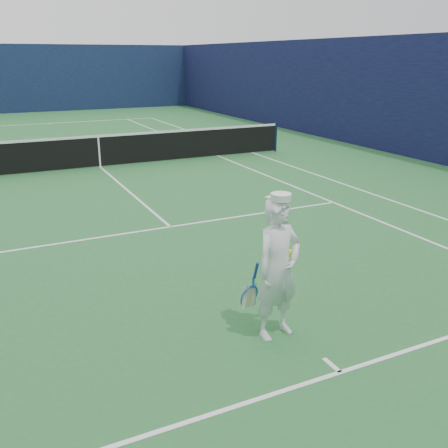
# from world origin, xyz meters

# --- Properties ---
(ground) EXTENTS (80.00, 80.00, 0.00)m
(ground) POSITION_xyz_m (0.00, 0.00, 0.00)
(ground) COLOR #266631
(ground) RESTS_ON ground
(court_markings) EXTENTS (11.03, 23.83, 0.01)m
(court_markings) POSITION_xyz_m (0.00, 0.00, 0.00)
(court_markings) COLOR white
(court_markings) RESTS_ON ground
(windscreen_fence) EXTENTS (20.12, 36.12, 4.00)m
(windscreen_fence) POSITION_xyz_m (0.00, 0.00, 2.00)
(windscreen_fence) COLOR #101A3B
(windscreen_fence) RESTS_ON ground
(tennis_net) EXTENTS (12.88, 0.09, 1.07)m
(tennis_net) POSITION_xyz_m (0.00, 0.00, 0.55)
(tennis_net) COLOR #141E4C
(tennis_net) RESTS_ON ground
(tennis_player) EXTENTS (0.82, 0.53, 1.83)m
(tennis_player) POSITION_xyz_m (-0.22, -10.88, 0.89)
(tennis_player) COLOR white
(tennis_player) RESTS_ON ground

